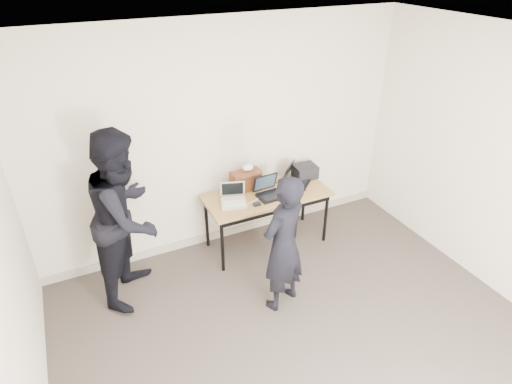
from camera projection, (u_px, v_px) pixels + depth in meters
room at (337, 246)px, 3.19m from camera, size 4.60×4.60×2.80m
desk at (267, 199)px, 5.12m from camera, size 1.50×0.66×0.72m
laptop_beige at (233, 200)px, 4.89m from camera, size 0.36×0.35×0.23m
laptop_center at (269, 191)px, 5.05m from camera, size 0.33×0.31×0.24m
laptop_right at (295, 179)px, 5.32m from camera, size 0.45×0.45×0.24m
leather_satchel at (246, 180)px, 5.13m from camera, size 0.36×0.19×0.25m
tissue at (248, 168)px, 5.07m from camera, size 0.14×0.11×0.08m
equipment_box at (305, 171)px, 5.43m from camera, size 0.29×0.25×0.16m
power_brick at (257, 204)px, 4.87m from camera, size 0.08×0.05×0.03m
cables at (266, 194)px, 5.08m from camera, size 1.15×0.41×0.01m
person_typist at (283, 245)px, 4.19m from camera, size 0.64×0.54×1.50m
person_observer at (126, 216)px, 4.28m from camera, size 1.08×1.15×1.87m
baseboard at (228, 231)px, 5.58m from camera, size 4.50×0.03×0.10m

